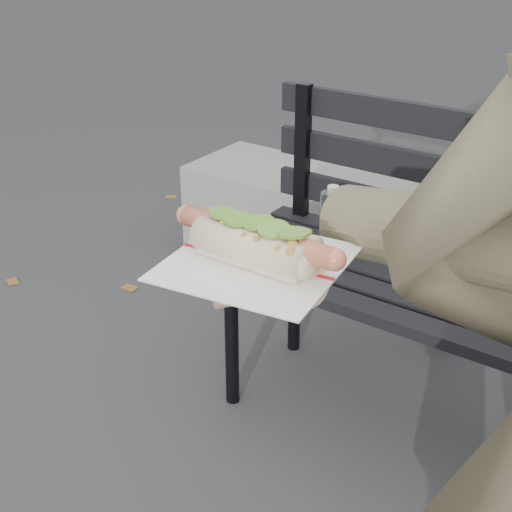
{
  "coord_description": "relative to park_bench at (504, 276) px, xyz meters",
  "views": [
    {
      "loc": [
        0.31,
        -0.57,
        1.36
      ],
      "look_at": [
        -0.1,
        0.01,
        0.99
      ],
      "focal_mm": 50.0,
      "sensor_mm": 36.0,
      "label": 1
    }
  ],
  "objects": [
    {
      "name": "park_bench",
      "position": [
        0.0,
        0.0,
        0.0
      ],
      "size": [
        1.5,
        0.44,
        0.88
      ],
      "color": "black",
      "rests_on": "ground"
    },
    {
      "name": "concrete_block",
      "position": [
        -0.78,
        0.6,
        -0.32
      ],
      "size": [
        1.2,
        0.4,
        0.4
      ],
      "primitive_type": "cube",
      "color": "slate",
      "rests_on": "ground"
    },
    {
      "name": "held_hotdog",
      "position": [
        0.17,
        -0.95,
        0.5
      ],
      "size": [
        0.63,
        0.31,
        0.2
      ],
      "color": "#4C4832"
    }
  ]
}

